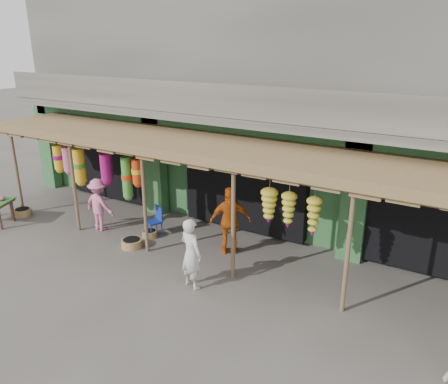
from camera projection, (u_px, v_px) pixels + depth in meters
The scene contains 10 objects.
ground at pixel (201, 262), 10.52m from camera, with size 80.00×80.00×0.00m, color #514C47.
building at pixel (288, 99), 13.34m from camera, with size 16.40×6.80×7.00m.
awning at pixel (213, 151), 10.39m from camera, with size 14.00×2.70×2.79m.
blue_chair at pixel (156, 219), 11.93m from camera, with size 0.50×0.50×0.79m.
basket_left at pixel (23, 212), 13.28m from camera, with size 0.51×0.51×0.21m, color olive.
basket_mid at pixel (132, 243), 11.28m from camera, with size 0.54×0.54×0.21m, color olive.
basket_right at pixel (150, 234), 11.85m from camera, with size 0.40×0.40×0.18m, color #8D6242.
person_front at pixel (191, 254), 9.25m from camera, with size 0.58×0.38×1.59m, color silver.
person_vendor at pixel (230, 221), 10.72m from camera, with size 1.02×0.42×1.73m, color #CB5713.
person_shopper at pixel (99, 205), 12.11m from camera, with size 0.97×0.56×1.50m, color pink.
Camera 1 is at (5.31, -7.73, 5.09)m, focal length 35.00 mm.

